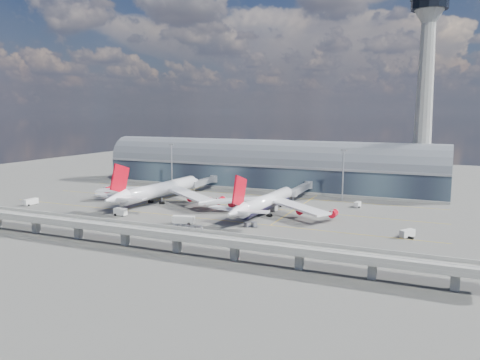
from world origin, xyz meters
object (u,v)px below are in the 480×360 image
at_px(floodlight_mast_left, 172,164).
at_px(airliner_left, 158,190).
at_px(service_truck_0, 31,202).
at_px(floodlight_mast_right, 343,173).
at_px(service_truck_4, 358,205).
at_px(cargo_train_1, 187,227).
at_px(service_truck_2, 184,220).
at_px(service_truck_3, 407,233).
at_px(control_tower, 425,97).
at_px(airliner_right, 265,203).
at_px(service_truck_5, 272,208).
at_px(service_truck_1, 120,212).
at_px(cargo_train_0, 126,227).
at_px(cargo_train_2, 250,224).

relative_size(floodlight_mast_left, airliner_left, 0.35).
bearing_deg(service_truck_0, floodlight_mast_right, 30.26).
height_order(service_truck_4, cargo_train_1, service_truck_4).
height_order(service_truck_2, service_truck_3, service_truck_2).
xyz_separation_m(floodlight_mast_right, service_truck_3, (35.47, -62.50, -12.18)).
height_order(control_tower, service_truck_3, control_tower).
bearing_deg(airliner_right, service_truck_5, 92.93).
bearing_deg(airliner_left, floodlight_mast_left, 116.76).
distance_m(floodlight_mast_left, floodlight_mast_right, 100.00).
relative_size(control_tower, airliner_left, 1.39).
height_order(control_tower, cargo_train_1, control_tower).
distance_m(airliner_left, service_truck_0, 60.41).
distance_m(floodlight_mast_right, airliner_right, 54.48).
distance_m(service_truck_1, service_truck_4, 107.33).
bearing_deg(service_truck_5, service_truck_3, -88.53).
relative_size(service_truck_1, service_truck_3, 0.93).
bearing_deg(service_truck_5, airliner_right, -157.10).
distance_m(floodlight_mast_right, service_truck_2, 90.84).
bearing_deg(service_truck_2, cargo_train_1, -153.24).
height_order(floodlight_mast_left, service_truck_5, floodlight_mast_left).
xyz_separation_m(service_truck_1, cargo_train_0, (16.47, -17.68, -0.83)).
bearing_deg(cargo_train_2, service_truck_0, 125.37).
xyz_separation_m(floodlight_mast_left, cargo_train_0, (36.85, -92.10, -12.85)).
bearing_deg(floodlight_mast_right, cargo_train_1, -116.29).
bearing_deg(floodlight_mast_left, control_tower, 11.72).
bearing_deg(airliner_right, service_truck_4, 47.11).
distance_m(service_truck_2, service_truck_4, 83.76).
xyz_separation_m(service_truck_5, cargo_train_1, (-17.80, -44.76, -0.47)).
height_order(service_truck_1, service_truck_5, service_truck_1).
relative_size(floodlight_mast_left, cargo_train_0, 5.58).
height_order(control_tower, floodlight_mast_left, control_tower).
height_order(control_tower, service_truck_2, control_tower).
relative_size(service_truck_1, cargo_train_2, 1.07).
xyz_separation_m(airliner_left, service_truck_1, (0.93, -30.45, -4.81)).
bearing_deg(service_truck_3, floodlight_mast_left, -169.66).
distance_m(floodlight_mast_right, service_truck_1, 109.65).
xyz_separation_m(control_tower, service_truck_3, (0.47, -90.50, -50.18)).
relative_size(floodlight_mast_right, service_truck_5, 4.53).
distance_m(service_truck_3, cargo_train_0, 102.96).
bearing_deg(cargo_train_2, cargo_train_0, 151.57).
bearing_deg(cargo_train_2, floodlight_mast_right, 17.51).
xyz_separation_m(service_truck_5, cargo_train_0, (-39.57, -53.10, -0.52)).
height_order(control_tower, airliner_left, control_tower).
height_order(control_tower, service_truck_1, control_tower).
bearing_deg(service_truck_0, service_truck_2, -0.97).
bearing_deg(service_truck_4, airliner_left, -153.52).
bearing_deg(cargo_train_1, floodlight_mast_left, 42.83).
bearing_deg(service_truck_5, floodlight_mast_right, -7.99).
bearing_deg(floodlight_mast_right, airliner_left, -151.37).
height_order(floodlight_mast_right, cargo_train_0, floodlight_mast_right).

